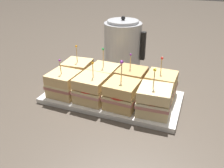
{
  "coord_description": "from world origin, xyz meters",
  "views": [
    {
      "loc": [
        0.28,
        -0.74,
        0.47
      ],
      "look_at": [
        0.0,
        0.0,
        0.07
      ],
      "focal_mm": 38.0,
      "sensor_mm": 36.0,
      "label": 1
    }
  ],
  "objects": [
    {
      "name": "sandwich_back_center_left",
      "position": [
        -0.06,
        0.06,
        0.06
      ],
      "size": [
        0.11,
        0.11,
        0.17
      ],
      "color": "#DBB77A",
      "rests_on": "serving_platter"
    },
    {
      "name": "sandwich_front_far_right",
      "position": [
        0.17,
        -0.06,
        0.06
      ],
      "size": [
        0.12,
        0.12,
        0.16
      ],
      "color": "beige",
      "rests_on": "serving_platter"
    },
    {
      "name": "sandwich_back_center_right",
      "position": [
        0.06,
        0.06,
        0.06
      ],
      "size": [
        0.12,
        0.12,
        0.15
      ],
      "color": "tan",
      "rests_on": "serving_platter"
    },
    {
      "name": "serving_platter",
      "position": [
        0.0,
        0.0,
        0.01
      ],
      "size": [
        0.51,
        0.26,
        0.02
      ],
      "color": "white",
      "rests_on": "ground_plane"
    },
    {
      "name": "sandwich_front_far_left",
      "position": [
        -0.17,
        -0.06,
        0.06
      ],
      "size": [
        0.12,
        0.12,
        0.15
      ],
      "color": "#DBB77A",
      "rests_on": "serving_platter"
    },
    {
      "name": "sandwich_back_far_right",
      "position": [
        0.17,
        0.06,
        0.06
      ],
      "size": [
        0.11,
        0.11,
        0.16
      ],
      "color": "tan",
      "rests_on": "serving_platter"
    },
    {
      "name": "sandwich_front_center_left",
      "position": [
        -0.06,
        -0.06,
        0.06
      ],
      "size": [
        0.12,
        0.12,
        0.15
      ],
      "color": "#DBB77A",
      "rests_on": "serving_platter"
    },
    {
      "name": "kettle_steel",
      "position": [
        -0.07,
        0.32,
        0.12
      ],
      "size": [
        0.2,
        0.18,
        0.26
      ],
      "color": "#B7BABF",
      "rests_on": "ground_plane"
    },
    {
      "name": "sandwich_back_far_left",
      "position": [
        -0.18,
        0.06,
        0.06
      ],
      "size": [
        0.12,
        0.12,
        0.17
      ],
      "color": "#DBB77A",
      "rests_on": "serving_platter"
    },
    {
      "name": "sandwich_front_center_right",
      "position": [
        0.06,
        -0.06,
        0.06
      ],
      "size": [
        0.12,
        0.12,
        0.17
      ],
      "color": "tan",
      "rests_on": "serving_platter"
    },
    {
      "name": "ground_plane",
      "position": [
        0.0,
        0.0,
        0.0
      ],
      "size": [
        6.0,
        6.0,
        0.0
      ],
      "primitive_type": "plane",
      "color": "#4C4238"
    }
  ]
}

